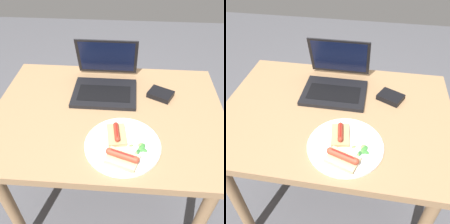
{
  "view_description": "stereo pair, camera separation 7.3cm",
  "coord_description": "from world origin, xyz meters",
  "views": [
    {
      "loc": [
        0.08,
        -0.85,
        1.49
      ],
      "look_at": [
        0.02,
        -0.07,
        0.8
      ],
      "focal_mm": 40.0,
      "sensor_mm": 36.0,
      "label": 1
    },
    {
      "loc": [
        0.15,
        -0.84,
        1.49
      ],
      "look_at": [
        0.02,
        -0.07,
        0.8
      ],
      "focal_mm": 40.0,
      "sensor_mm": 36.0,
      "label": 2
    }
  ],
  "objects": [
    {
      "name": "sausage_toast_middle",
      "position": [
        0.08,
        -0.28,
        0.77
      ],
      "size": [
        0.13,
        0.11,
        0.05
      ],
      "rotation": [
        0.0,
        0.0,
        2.82
      ],
      "color": "#D6B784",
      "rests_on": "plate"
    },
    {
      "name": "sausage_toast_left",
      "position": [
        0.05,
        -0.16,
        0.77
      ],
      "size": [
        0.09,
        0.12,
        0.04
      ],
      "rotation": [
        0.0,
        0.0,
        1.72
      ],
      "color": "tan",
      "rests_on": "plate"
    },
    {
      "name": "plate",
      "position": [
        0.07,
        -0.2,
        0.75
      ],
      "size": [
        0.3,
        0.3,
        0.02
      ],
      "color": "silver",
      "rests_on": "desk"
    },
    {
      "name": "salad_pile",
      "position": [
        0.14,
        -0.22,
        0.76
      ],
      "size": [
        0.07,
        0.07,
        0.01
      ],
      "color": "#387A33",
      "rests_on": "plate"
    },
    {
      "name": "laptop",
      "position": [
        -0.03,
        0.17,
        0.78
      ],
      "size": [
        0.31,
        0.3,
        0.23
      ],
      "color": "black",
      "rests_on": "desk"
    },
    {
      "name": "desk",
      "position": [
        0.0,
        0.0,
        0.64
      ],
      "size": [
        1.05,
        0.76,
        0.74
      ],
      "color": "#93704C",
      "rests_on": "ground_plane"
    },
    {
      "name": "ground_plane",
      "position": [
        0.0,
        0.0,
        0.0
      ],
      "size": [
        6.0,
        6.0,
        0.0
      ],
      "primitive_type": "plane",
      "color": "#4C4C51"
    },
    {
      "name": "external_drive",
      "position": [
        0.24,
        0.13,
        0.75
      ],
      "size": [
        0.14,
        0.13,
        0.03
      ],
      "rotation": [
        0.0,
        0.0,
        -0.47
      ],
      "color": "black",
      "rests_on": "desk"
    }
  ]
}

